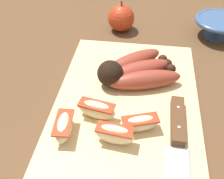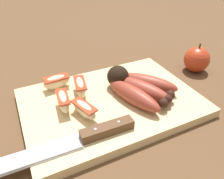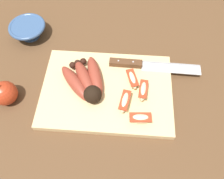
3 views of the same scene
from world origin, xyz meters
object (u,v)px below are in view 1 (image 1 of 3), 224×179
at_px(apple_wedge_middle, 140,123).
at_px(apple_wedge_extra, 97,110).
at_px(apple_wedge_near, 118,134).
at_px(ceramic_bowl, 218,26).
at_px(chefs_knife, 178,145).
at_px(banana_bunch, 134,71).
at_px(apple_wedge_far, 64,126).
at_px(whole_apple, 121,18).

relative_size(apple_wedge_middle, apple_wedge_extra, 0.98).
relative_size(apple_wedge_near, apple_wedge_extra, 0.93).
bearing_deg(ceramic_bowl, chefs_knife, 163.12).
height_order(apple_wedge_middle, ceramic_bowl, same).
distance_m(banana_bunch, chefs_knife, 0.18).
bearing_deg(chefs_knife, banana_bunch, 27.10).
bearing_deg(banana_bunch, apple_wedge_far, 146.59).
xyz_separation_m(chefs_knife, whole_apple, (0.38, 0.13, 0.01)).
xyz_separation_m(apple_wedge_middle, whole_apple, (0.35, 0.07, -0.00)).
height_order(chefs_knife, apple_wedge_extra, apple_wedge_extra).
height_order(apple_wedge_extra, whole_apple, whole_apple).
relative_size(banana_bunch, chefs_knife, 0.60).
height_order(apple_wedge_far, whole_apple, whole_apple).
bearing_deg(apple_wedge_far, ceramic_bowl, -38.30).
relative_size(chefs_knife, apple_wedge_middle, 4.12).
bearing_deg(chefs_knife, apple_wedge_middle, 65.97).
bearing_deg(apple_wedge_middle, apple_wedge_near, 132.69).
bearing_deg(apple_wedge_far, apple_wedge_near, -94.40).
xyz_separation_m(banana_bunch, ceramic_bowl, (0.22, -0.20, -0.01)).
xyz_separation_m(apple_wedge_near, apple_wedge_extra, (0.05, 0.04, -0.00)).
bearing_deg(banana_bunch, whole_apple, 12.91).
bearing_deg(apple_wedge_far, apple_wedge_extra, -47.57).
distance_m(banana_bunch, ceramic_bowl, 0.30).
xyz_separation_m(apple_wedge_extra, ceramic_bowl, (0.34, -0.25, -0.01)).
distance_m(banana_bunch, apple_wedge_middle, 0.13).
height_order(apple_wedge_middle, apple_wedge_far, apple_wedge_far).
bearing_deg(apple_wedge_extra, apple_wedge_middle, -103.58).
xyz_separation_m(chefs_knife, ceramic_bowl, (0.38, -0.12, 0.00)).
height_order(apple_wedge_far, ceramic_bowl, apple_wedge_far).
bearing_deg(apple_wedge_near, apple_wedge_far, 85.60).
bearing_deg(whole_apple, apple_wedge_middle, -168.76).
distance_m(banana_bunch, apple_wedge_far, 0.19).
bearing_deg(whole_apple, ceramic_bowl, -89.96).
distance_m(apple_wedge_near, whole_apple, 0.39).
distance_m(apple_wedge_extra, ceramic_bowl, 0.42).
relative_size(apple_wedge_near, whole_apple, 0.79).
xyz_separation_m(chefs_knife, apple_wedge_middle, (0.03, 0.06, 0.01)).
relative_size(banana_bunch, apple_wedge_middle, 2.45).
height_order(chefs_knife, apple_wedge_far, apple_wedge_far).
xyz_separation_m(whole_apple, ceramic_bowl, (0.00, -0.25, -0.00)).
distance_m(chefs_knife, apple_wedge_middle, 0.07).
bearing_deg(apple_wedge_far, whole_apple, -7.64).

